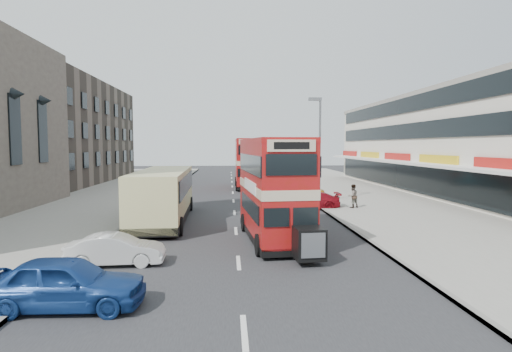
# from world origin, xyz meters

# --- Properties ---
(ground) EXTENTS (160.00, 160.00, 0.00)m
(ground) POSITION_xyz_m (0.00, 0.00, 0.00)
(ground) COLOR #28282B
(ground) RESTS_ON ground
(road_surface) EXTENTS (12.00, 90.00, 0.01)m
(road_surface) POSITION_xyz_m (0.00, 20.00, 0.01)
(road_surface) COLOR #28282B
(road_surface) RESTS_ON ground
(pavement_right) EXTENTS (12.00, 90.00, 0.15)m
(pavement_right) POSITION_xyz_m (12.00, 20.00, 0.07)
(pavement_right) COLOR gray
(pavement_right) RESTS_ON ground
(pavement_left) EXTENTS (12.00, 90.00, 0.15)m
(pavement_left) POSITION_xyz_m (-12.00, 20.00, 0.07)
(pavement_left) COLOR gray
(pavement_left) RESTS_ON ground
(kerb_left) EXTENTS (0.20, 90.00, 0.16)m
(kerb_left) POSITION_xyz_m (-6.10, 20.00, 0.07)
(kerb_left) COLOR gray
(kerb_left) RESTS_ON ground
(kerb_right) EXTENTS (0.20, 90.00, 0.16)m
(kerb_right) POSITION_xyz_m (6.10, 20.00, 0.07)
(kerb_right) COLOR gray
(kerb_right) RESTS_ON ground
(brick_terrace) EXTENTS (14.00, 28.00, 12.00)m
(brick_terrace) POSITION_xyz_m (-22.00, 38.00, 6.00)
(brick_terrace) COLOR #66594C
(brick_terrace) RESTS_ON ground
(commercial_row) EXTENTS (9.90, 46.20, 9.30)m
(commercial_row) POSITION_xyz_m (19.95, 22.00, 4.70)
(commercial_row) COLOR beige
(commercial_row) RESTS_ON ground
(street_lamp) EXTENTS (1.00, 0.20, 8.12)m
(street_lamp) POSITION_xyz_m (6.52, 18.00, 4.78)
(street_lamp) COLOR slate
(street_lamp) RESTS_ON ground
(bus_main) EXTENTS (2.98, 8.51, 4.65)m
(bus_main) POSITION_xyz_m (1.74, 5.67, 2.45)
(bus_main) COLOR black
(bus_main) RESTS_ON ground
(bus_second) EXTENTS (2.53, 9.12, 5.02)m
(bus_second) POSITION_xyz_m (1.65, 30.32, 2.65)
(bus_second) COLOR black
(bus_second) RESTS_ON ground
(coach) EXTENTS (3.03, 10.74, 2.83)m
(coach) POSITION_xyz_m (-4.21, 11.06, 1.67)
(coach) COLOR black
(coach) RESTS_ON ground
(car_left_near) EXTENTS (4.35, 1.86, 1.46)m
(car_left_near) POSITION_xyz_m (-4.84, -2.24, 0.73)
(car_left_near) COLOR navy
(car_left_near) RESTS_ON ground
(car_left_front) EXTENTS (3.62, 1.39, 1.18)m
(car_left_front) POSITION_xyz_m (-4.60, 2.00, 0.59)
(car_left_front) COLOR silver
(car_left_front) RESTS_ON ground
(car_right_a) EXTENTS (4.14, 1.79, 1.19)m
(car_right_a) POSITION_xyz_m (5.44, 15.39, 0.59)
(car_right_a) COLOR maroon
(car_right_a) RESTS_ON ground
(car_right_b) EXTENTS (4.24, 2.33, 1.13)m
(car_right_b) POSITION_xyz_m (5.52, 20.72, 0.56)
(car_right_b) COLOR orange
(car_right_b) RESTS_ON ground
(car_right_c) EXTENTS (4.62, 2.33, 1.51)m
(car_right_c) POSITION_xyz_m (4.65, 30.13, 0.75)
(car_right_c) COLOR #61AEC2
(car_right_c) RESTS_ON ground
(pedestrian_near) EXTENTS (0.72, 0.60, 1.66)m
(pedestrian_near) POSITION_xyz_m (8.27, 14.80, 0.98)
(pedestrian_near) COLOR gray
(pedestrian_near) RESTS_ON pavement_right
(pedestrian_far) EXTENTS (1.17, 0.66, 1.88)m
(pedestrian_far) POSITION_xyz_m (7.91, 29.75, 1.09)
(pedestrian_far) COLOR gray
(pedestrian_far) RESTS_ON pavement_right
(cyclist) EXTENTS (0.69, 1.78, 2.23)m
(cyclist) POSITION_xyz_m (4.06, 20.12, 0.76)
(cyclist) COLOR gray
(cyclist) RESTS_ON ground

